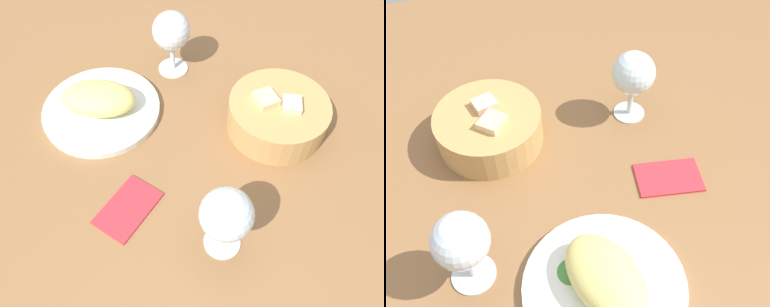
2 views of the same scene
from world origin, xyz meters
The scene contains 8 objects.
ground_plane centered at (0.00, 0.00, -1.00)cm, with size 140.00×140.00×2.00cm, color olive.
plate centered at (-14.48, -4.01, 0.70)cm, with size 23.20×23.20×1.40cm, color white.
omelette centered at (-14.48, -4.01, 3.97)cm, with size 14.38×9.01×5.13cm, color #E4D473.
lettuce_garnish centered at (-11.41, 0.10, 2.05)cm, with size 4.19×4.19×1.29cm, color #438539.
bread_basket centered at (17.77, 7.64, 3.40)cm, with size 18.69×18.69×7.91cm.
wine_glass_near centered at (18.18, -18.78, 9.44)cm, with size 7.85×7.85×13.83cm.
wine_glass_far centered at (-7.64, 13.62, 9.40)cm, with size 7.76×7.76×13.83cm.
folded_napkin centered at (1.60, -20.24, 0.40)cm, with size 11.00×7.00×0.80cm, color red.
Camera 1 is at (24.26, -42.04, 57.49)cm, focal length 35.57 mm.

